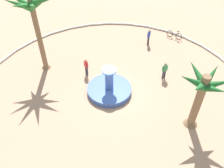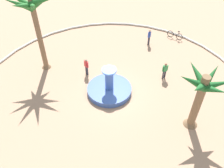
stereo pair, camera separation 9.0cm
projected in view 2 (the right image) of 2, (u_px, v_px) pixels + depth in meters
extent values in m
plane|color=tan|center=(113.00, 94.00, 19.52)|extent=(80.00, 80.00, 0.00)
torus|color=silver|center=(113.00, 93.00, 19.46)|extent=(22.59, 22.59, 0.20)
cylinder|color=#38569E|center=(109.00, 90.00, 19.52)|extent=(3.57, 3.57, 0.45)
cylinder|color=#236093|center=(109.00, 90.00, 19.55)|extent=(3.14, 3.14, 0.34)
cylinder|color=#38569E|center=(109.00, 80.00, 18.77)|extent=(0.64, 0.64, 1.77)
cylinder|color=#3D5FAD|center=(109.00, 70.00, 18.12)|extent=(1.14, 1.14, 0.12)
cylinder|color=brown|center=(198.00, 103.00, 15.75)|extent=(0.53, 0.53, 4.50)
cone|color=brown|center=(191.00, 122.00, 17.11)|extent=(1.01, 1.01, 0.50)
cone|color=#1E6028|center=(197.00, 73.00, 14.98)|extent=(1.83, 0.61, 1.19)
cone|color=#1E6028|center=(192.00, 81.00, 14.50)|extent=(1.32, 1.86, 1.28)
cone|color=#1E6028|center=(199.00, 88.00, 14.04)|extent=(1.23, 1.88, 1.26)
cone|color=#1E6028|center=(214.00, 90.00, 14.02)|extent=(1.81, 0.66, 1.35)
cone|color=#1E6028|center=(218.00, 84.00, 14.36)|extent=(1.55, 1.75, 1.31)
cone|color=#1E6028|center=(211.00, 76.00, 14.91)|extent=(1.18, 1.86, 1.36)
cylinder|color=brown|center=(39.00, 35.00, 19.70)|extent=(0.43, 0.43, 6.72)
cone|color=brown|center=(46.00, 65.00, 21.82)|extent=(0.81, 0.81, 0.50)
cone|color=#28702D|center=(18.00, 4.00, 17.51)|extent=(0.67, 2.16, 1.54)
cone|color=#28702D|center=(22.00, 6.00, 17.04)|extent=(1.88, 1.99, 1.37)
cone|color=#28702D|center=(33.00, 6.00, 17.06)|extent=(2.20, 0.71, 1.43)
cone|color=#28702D|center=(43.00, 0.00, 17.45)|extent=(1.80, 2.08, 1.16)
torus|color=black|center=(170.00, 34.00, 25.49)|extent=(0.65, 0.42, 0.72)
torus|color=black|center=(179.00, 37.00, 25.08)|extent=(0.65, 0.42, 0.72)
cylinder|color=#99999E|center=(175.00, 33.00, 25.13)|extent=(0.84, 0.53, 0.05)
cylinder|color=#99999E|center=(179.00, 33.00, 24.88)|extent=(0.04, 0.04, 0.30)
cube|color=black|center=(179.00, 32.00, 24.76)|extent=(0.22, 0.19, 0.06)
cylinder|color=#99999E|center=(171.00, 31.00, 25.22)|extent=(0.25, 0.39, 0.03)
cylinder|color=#33333D|center=(149.00, 40.00, 24.42)|extent=(0.14, 0.14, 0.91)
cylinder|color=#33333D|center=(148.00, 41.00, 24.31)|extent=(0.14, 0.14, 0.91)
cube|color=#2D4CA5|center=(149.00, 34.00, 23.86)|extent=(0.36, 0.39, 0.56)
sphere|color=tan|center=(150.00, 31.00, 23.59)|extent=(0.22, 0.22, 0.22)
cylinder|color=#2D4CA5|center=(150.00, 33.00, 24.00)|extent=(0.09, 0.09, 0.53)
cylinder|color=#2D4CA5|center=(149.00, 35.00, 23.73)|extent=(0.09, 0.09, 0.53)
cylinder|color=#33333D|center=(165.00, 74.00, 20.63)|extent=(0.14, 0.14, 0.83)
cylinder|color=#33333D|center=(163.00, 75.00, 20.58)|extent=(0.14, 0.14, 0.83)
cube|color=#338C4C|center=(165.00, 68.00, 20.13)|extent=(0.23, 0.36, 0.56)
sphere|color=#9E7051|center=(166.00, 64.00, 19.86)|extent=(0.22, 0.22, 0.22)
cylinder|color=#338C4C|center=(168.00, 68.00, 20.19)|extent=(0.09, 0.09, 0.53)
cylinder|color=#338C4C|center=(163.00, 69.00, 20.08)|extent=(0.09, 0.09, 0.53)
cylinder|color=#33333D|center=(86.00, 70.00, 21.03)|extent=(0.14, 0.14, 0.87)
cylinder|color=#33333D|center=(87.00, 71.00, 20.93)|extent=(0.14, 0.14, 0.87)
cube|color=red|center=(86.00, 64.00, 20.49)|extent=(0.38, 0.29, 0.56)
sphere|color=tan|center=(86.00, 60.00, 20.22)|extent=(0.22, 0.22, 0.22)
cylinder|color=red|center=(85.00, 63.00, 20.61)|extent=(0.09, 0.09, 0.53)
cylinder|color=red|center=(88.00, 65.00, 20.37)|extent=(0.09, 0.09, 0.53)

